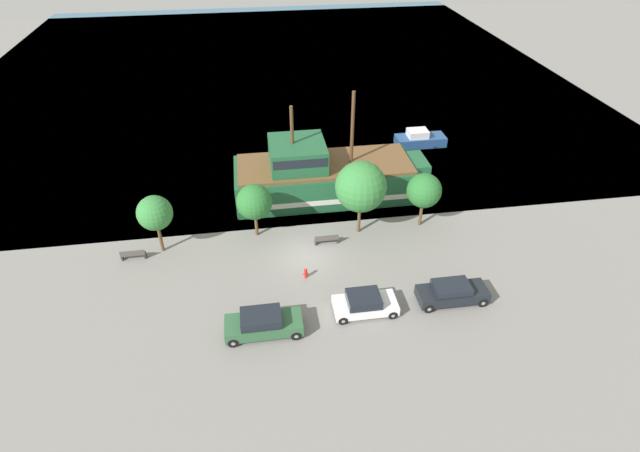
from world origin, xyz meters
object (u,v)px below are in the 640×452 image
(pirate_ship, at_px, (323,175))
(parked_car_curb_mid, at_px, (263,323))
(parked_car_curb_front, at_px, (452,293))
(fire_hydrant, at_px, (306,273))
(moored_boat_dockside, at_px, (420,139))
(parked_car_curb_rear, at_px, (365,303))
(bench_promenade_east, at_px, (133,254))
(bench_promenade_west, at_px, (327,239))

(pirate_ship, height_order, parked_car_curb_mid, pirate_ship)
(parked_car_curb_front, relative_size, fire_hydrant, 5.99)
(moored_boat_dockside, distance_m, parked_car_curb_rear, 25.14)
(parked_car_curb_front, distance_m, bench_promenade_east, 22.63)
(parked_car_curb_mid, height_order, parked_car_curb_rear, parked_car_curb_mid)
(pirate_ship, bearing_deg, bench_promenade_west, -96.44)
(parked_car_curb_mid, bearing_deg, parked_car_curb_front, 4.30)
(pirate_ship, relative_size, bench_promenade_west, 9.22)
(moored_boat_dockside, relative_size, parked_car_curb_rear, 1.25)
(moored_boat_dockside, bearing_deg, pirate_ship, -144.66)
(parked_car_curb_rear, distance_m, bench_promenade_east, 17.28)
(bench_promenade_east, xyz_separation_m, bench_promenade_west, (14.21, -0.28, 0.00))
(moored_boat_dockside, height_order, bench_promenade_east, moored_boat_dockside)
(parked_car_curb_rear, bearing_deg, moored_boat_dockside, 64.20)
(moored_boat_dockside, height_order, bench_promenade_west, moored_boat_dockside)
(parked_car_curb_mid, bearing_deg, parked_car_curb_rear, 7.39)
(parked_car_curb_rear, bearing_deg, bench_promenade_west, 99.61)
(bench_promenade_east, distance_m, bench_promenade_west, 14.21)
(parked_car_curb_front, relative_size, parked_car_curb_rear, 1.13)
(parked_car_curb_front, height_order, parked_car_curb_mid, parked_car_curb_mid)
(parked_car_curb_rear, bearing_deg, fire_hydrant, 130.75)
(parked_car_curb_front, distance_m, parked_car_curb_mid, 12.38)
(parked_car_curb_mid, relative_size, bench_promenade_west, 2.62)
(fire_hydrant, height_order, bench_promenade_west, bench_promenade_west)
(moored_boat_dockside, relative_size, bench_promenade_west, 2.82)
(moored_boat_dockside, height_order, parked_car_curb_rear, moored_boat_dockside)
(bench_promenade_east, height_order, bench_promenade_west, same)
(fire_hydrant, bearing_deg, parked_car_curb_mid, -124.27)
(parked_car_curb_mid, bearing_deg, moored_boat_dockside, 53.38)
(pirate_ship, relative_size, moored_boat_dockside, 3.27)
(pirate_ship, xyz_separation_m, parked_car_curb_rear, (0.45, -14.55, -1.21))
(parked_car_curb_mid, height_order, fire_hydrant, parked_car_curb_mid)
(parked_car_curb_rear, height_order, bench_promenade_west, parked_car_curb_rear)
(bench_promenade_east, bearing_deg, parked_car_curb_rear, -26.46)
(parked_car_curb_rear, relative_size, bench_promenade_west, 2.26)
(parked_car_curb_front, distance_m, parked_car_curb_rear, 5.85)
(pirate_ship, bearing_deg, parked_car_curb_front, -66.48)
(parked_car_curb_mid, distance_m, bench_promenade_east, 12.38)
(bench_promenade_west, bearing_deg, moored_boat_dockside, 51.27)
(pirate_ship, distance_m, parked_car_curb_rear, 14.61)
(parked_car_curb_mid, distance_m, bench_promenade_west, 9.79)
(parked_car_curb_rear, relative_size, bench_promenade_east, 2.32)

